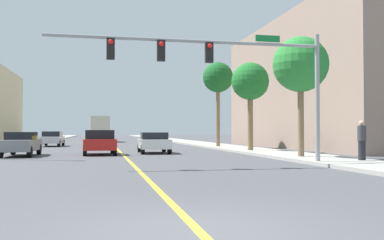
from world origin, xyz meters
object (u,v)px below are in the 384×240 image
(car_silver, at_px, (52,138))
(car_yellow, at_px, (97,138))
(traffic_signal_mast, at_px, (226,63))
(palm_near, at_px, (300,65))
(delivery_truck, at_px, (99,129))
(car_gray, at_px, (21,143))
(palm_far, at_px, (218,79))
(car_white, at_px, (154,142))
(pedestrian, at_px, (362,140))
(palm_mid, at_px, (250,83))
(car_red, at_px, (99,142))

(car_silver, bearing_deg, car_yellow, -179.60)
(traffic_signal_mast, xyz_separation_m, palm_near, (5.07, 3.46, 0.57))
(car_yellow, xyz_separation_m, delivery_truck, (0.24, 16.20, 0.97))
(car_gray, bearing_deg, palm_far, -146.16)
(traffic_signal_mast, bearing_deg, car_white, 98.40)
(palm_near, height_order, pedestrian, palm_near)
(palm_far, distance_m, car_yellow, 13.24)
(palm_mid, distance_m, car_gray, 15.22)
(palm_far, height_order, car_white, palm_far)
(palm_far, distance_m, car_red, 14.06)
(pedestrian, bearing_deg, car_white, 72.95)
(palm_near, distance_m, car_white, 10.96)
(car_yellow, relative_size, delivery_truck, 0.45)
(palm_far, xyz_separation_m, car_silver, (-14.23, 6.90, -5.19))
(car_silver, relative_size, pedestrian, 2.45)
(car_gray, height_order, pedestrian, pedestrian)
(palm_near, relative_size, car_red, 1.61)
(car_silver, height_order, delivery_truck, delivery_truck)
(car_white, relative_size, pedestrian, 2.20)
(palm_mid, height_order, car_white, palm_mid)
(car_white, xyz_separation_m, pedestrian, (8.05, -10.91, 0.33))
(car_red, xyz_separation_m, car_silver, (-4.32, 15.44, -0.04))
(palm_mid, bearing_deg, palm_near, -89.48)
(delivery_truck, bearing_deg, palm_far, -68.20)
(car_yellow, bearing_deg, traffic_signal_mast, -78.42)
(palm_far, xyz_separation_m, car_red, (-9.91, -8.54, -5.15))
(delivery_truck, bearing_deg, pedestrian, -75.90)
(palm_near, xyz_separation_m, palm_far, (-0.29, 15.03, 1.06))
(palm_far, xyz_separation_m, pedestrian, (1.64, -18.32, -4.89))
(car_red, height_order, car_white, car_red)
(delivery_truck, bearing_deg, car_gray, -99.45)
(palm_near, bearing_deg, car_yellow, 115.56)
(car_red, distance_m, car_white, 3.68)
(car_yellow, xyz_separation_m, car_silver, (-4.09, 0.13, -0.03))
(palm_mid, relative_size, delivery_truck, 0.71)
(palm_mid, bearing_deg, palm_far, 91.67)
(car_yellow, height_order, pedestrian, pedestrian)
(traffic_signal_mast, relative_size, car_gray, 2.71)
(car_yellow, bearing_deg, pedestrian, -65.25)
(car_gray, bearing_deg, car_silver, -88.88)
(palm_mid, distance_m, delivery_truck, 32.27)
(car_white, xyz_separation_m, delivery_truck, (-3.49, 30.39, 1.03))
(car_red, height_order, car_yellow, car_red)
(traffic_signal_mast, relative_size, car_silver, 2.65)
(palm_far, height_order, car_yellow, palm_far)
(car_white, height_order, delivery_truck, delivery_truck)
(pedestrian, bearing_deg, car_silver, 68.68)
(palm_mid, xyz_separation_m, car_red, (-10.13, -1.03, -4.00))
(car_gray, xyz_separation_m, car_yellow, (4.23, 15.83, 0.04))
(car_white, bearing_deg, car_silver, 119.65)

